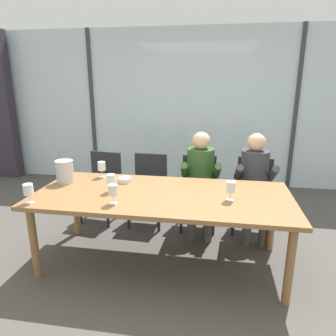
% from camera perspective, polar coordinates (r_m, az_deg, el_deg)
% --- Properties ---
extents(ground, '(14.00, 14.00, 0.00)m').
position_cam_1_polar(ground, '(4.08, 1.49, -9.48)').
color(ground, '#4C4742').
extents(window_glass_panel, '(7.61, 0.03, 2.60)m').
position_cam_1_polar(window_glass_panel, '(5.25, 3.95, 11.00)').
color(window_glass_panel, silver).
rests_on(window_glass_panel, ground).
extents(window_mullion_left, '(0.06, 0.06, 2.60)m').
position_cam_1_polar(window_mullion_left, '(5.66, -13.93, 10.94)').
color(window_mullion_left, '#38383D').
rests_on(window_mullion_left, ground).
extents(window_mullion_right, '(0.06, 0.06, 2.60)m').
position_cam_1_polar(window_mullion_right, '(5.35, 22.79, 9.90)').
color(window_mullion_right, '#38383D').
rests_on(window_mullion_right, ground).
extents(hillside_vineyard, '(13.61, 2.40, 1.84)m').
position_cam_1_polar(hillside_vineyard, '(9.27, 6.31, 10.77)').
color(hillside_vineyard, '#386633').
rests_on(hillside_vineyard, ground).
extents(dining_table, '(2.41, 1.05, 0.73)m').
position_cam_1_polar(dining_table, '(2.91, -1.12, -5.94)').
color(dining_table, olive).
rests_on(dining_table, ground).
extents(chair_near_curtain, '(0.49, 0.49, 0.87)m').
position_cam_1_polar(chair_near_curtain, '(4.06, -12.06, -2.36)').
color(chair_near_curtain, '#232328').
rests_on(chair_near_curtain, ground).
extents(chair_left_of_center, '(0.46, 0.46, 0.87)m').
position_cam_1_polar(chair_left_of_center, '(3.88, -3.57, -2.87)').
color(chair_left_of_center, '#232328').
rests_on(chair_left_of_center, ground).
extents(chair_center, '(0.46, 0.46, 0.87)m').
position_cam_1_polar(chair_center, '(3.80, 5.76, -3.36)').
color(chair_center, '#232328').
rests_on(chair_center, ground).
extents(chair_right_of_center, '(0.50, 0.50, 0.87)m').
position_cam_1_polar(chair_right_of_center, '(3.81, 15.68, -3.80)').
color(chair_right_of_center, '#232328').
rests_on(chair_right_of_center, ground).
extents(person_olive_shirt, '(0.48, 0.63, 1.19)m').
position_cam_1_polar(person_olive_shirt, '(3.62, 6.09, -1.46)').
color(person_olive_shirt, '#2D5123').
rests_on(person_olive_shirt, ground).
extents(person_charcoal_jacket, '(0.47, 0.62, 1.19)m').
position_cam_1_polar(person_charcoal_jacket, '(3.64, 15.91, -1.89)').
color(person_charcoal_jacket, '#38383D').
rests_on(person_charcoal_jacket, ground).
extents(ice_bucket_primary, '(0.19, 0.19, 0.24)m').
position_cam_1_polar(ice_bucket_primary, '(3.33, -18.76, -0.56)').
color(ice_bucket_primary, '#B7B7BC').
rests_on(ice_bucket_primary, dining_table).
extents(tasting_bowl, '(0.14, 0.14, 0.05)m').
position_cam_1_polar(tasting_bowl, '(3.22, -8.11, -2.22)').
color(tasting_bowl, silver).
rests_on(tasting_bowl, dining_table).
extents(wine_glass_by_left_taster, '(0.08, 0.08, 0.17)m').
position_cam_1_polar(wine_glass_by_left_taster, '(2.89, -24.69, -3.81)').
color(wine_glass_by_left_taster, silver).
rests_on(wine_glass_by_left_taster, dining_table).
extents(wine_glass_near_bucket, '(0.08, 0.08, 0.17)m').
position_cam_1_polar(wine_glass_near_bucket, '(2.74, 11.64, -3.64)').
color(wine_glass_near_bucket, silver).
rests_on(wine_glass_near_bucket, dining_table).
extents(wine_glass_center_pour, '(0.08, 0.08, 0.17)m').
position_cam_1_polar(wine_glass_center_pour, '(2.65, -10.25, -4.22)').
color(wine_glass_center_pour, silver).
rests_on(wine_glass_center_pour, dining_table).
extents(wine_glass_by_right_taster, '(0.08, 0.08, 0.17)m').
position_cam_1_polar(wine_glass_by_right_taster, '(3.41, -12.32, 0.31)').
color(wine_glass_by_right_taster, silver).
rests_on(wine_glass_by_right_taster, dining_table).
extents(wine_glass_spare_empty, '(0.08, 0.08, 0.17)m').
position_cam_1_polar(wine_glass_spare_empty, '(2.93, -10.63, -2.16)').
color(wine_glass_spare_empty, silver).
rests_on(wine_glass_spare_empty, dining_table).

